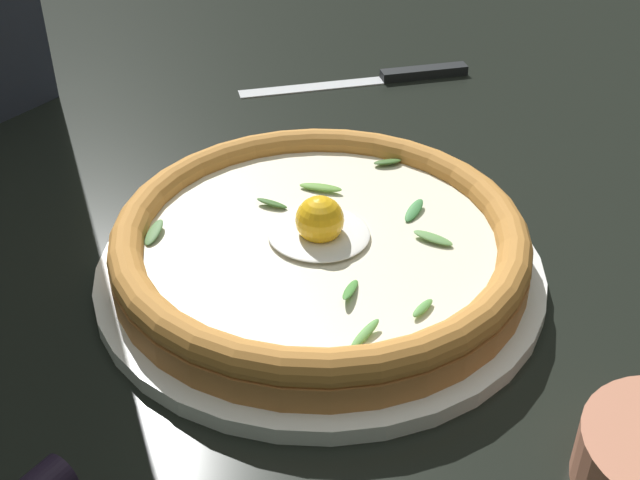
# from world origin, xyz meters

# --- Properties ---
(ground_plane) EXTENTS (2.40, 2.40, 0.03)m
(ground_plane) POSITION_xyz_m (0.00, 0.00, -0.01)
(ground_plane) COLOR black
(ground_plane) RESTS_ON ground
(pizza_plate) EXTENTS (0.32, 0.32, 0.01)m
(pizza_plate) POSITION_xyz_m (-0.04, -0.02, 0.01)
(pizza_plate) COLOR white
(pizza_plate) RESTS_ON ground
(pizza) EXTENTS (0.29, 0.29, 0.06)m
(pizza) POSITION_xyz_m (-0.04, -0.02, 0.03)
(pizza) COLOR #B9743A
(pizza) RESTS_ON pizza_plate
(table_knife) EXTENTS (0.19, 0.19, 0.01)m
(table_knife) POSITION_xyz_m (-0.15, 0.32, 0.00)
(table_knife) COLOR silver
(table_knife) RESTS_ON ground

